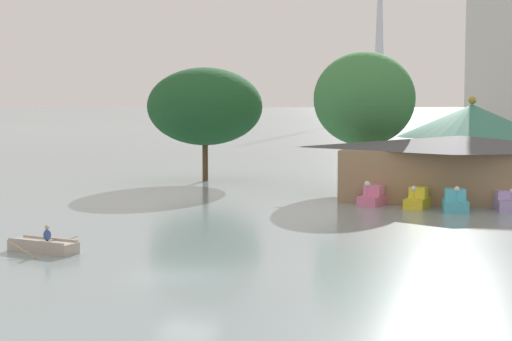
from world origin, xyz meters
name	(u,v)px	position (x,y,z in m)	size (l,w,h in m)	color
ground_plane	(187,276)	(0.00, 0.00, 0.00)	(2000.00, 2000.00, 0.00)	gray
rowboat_with_rower	(43,246)	(-8.75, 2.97, 0.30)	(3.78, 3.21, 1.38)	#ADA393
pedal_boat_pink	(373,197)	(3.67, 25.75, 0.57)	(1.91, 2.55, 1.80)	pink
pedal_boat_yellow	(418,200)	(6.84, 25.39, 0.56)	(1.63, 3.08, 1.62)	yellow
pedal_boat_cyan	(455,203)	(9.45, 24.11, 0.59)	(1.95, 2.77, 1.80)	#4CB7CC
pedal_boat_lavender	(508,202)	(12.80, 25.99, 0.52)	(2.21, 2.82, 1.55)	#B299D8
boathouse	(459,167)	(9.29, 30.32, 2.50)	(17.94, 8.83, 4.81)	#9E7F5B
green_roof_pavilion	(471,138)	(9.66, 41.05, 4.17)	(12.64, 12.64, 7.77)	#993328
shoreline_tree_tall_left	(205,106)	(-14.04, 39.12, 6.85)	(10.60, 10.60, 10.43)	brown
shoreline_tree_mid	(364,99)	(1.07, 36.90, 7.53)	(8.50, 8.50, 11.48)	brown
distant_broadcast_tower	(380,7)	(-47.84, 361.49, 51.74)	(9.59, 9.59, 130.62)	silver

